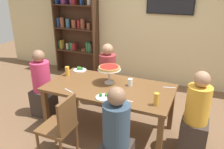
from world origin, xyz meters
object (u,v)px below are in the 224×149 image
at_px(dining_table, 109,92).
at_px(salad_plate_far_diner, 104,97).
at_px(salad_plate_near_diner, 80,69).
at_px(cutlery_fork_near, 169,87).
at_px(bookshelf, 76,28).
at_px(diner_near_right, 116,141).
at_px(cutlery_knife_near, 126,101).
at_px(cutlery_fork_far, 69,91).
at_px(deep_dish_pizza_stand, 109,69).
at_px(water_glass_clear_near, 130,82).
at_px(chair_near_left, 61,125).
at_px(diner_head_west, 42,88).
at_px(beer_glass_amber_short, 156,99).
at_px(diner_head_east, 196,119).
at_px(diner_far_left, 108,79).
at_px(beer_glass_amber_tall, 67,71).

bearing_deg(dining_table, salad_plate_far_diner, -77.92).
relative_size(salad_plate_near_diner, cutlery_fork_near, 1.23).
distance_m(bookshelf, salad_plate_near_diner, 1.96).
relative_size(salad_plate_near_diner, salad_plate_far_diner, 1.06).
distance_m(bookshelf, diner_near_right, 3.63).
height_order(cutlery_knife_near, cutlery_fork_far, same).
bearing_deg(cutlery_fork_near, cutlery_knife_near, 39.02).
bearing_deg(salad_plate_far_diner, deep_dish_pizza_stand, 105.14).
xyz_separation_m(bookshelf, cutlery_fork_far, (1.32, -2.37, -0.38)).
distance_m(water_glass_clear_near, cutlery_fork_far, 0.88).
distance_m(diner_near_right, cutlery_fork_near, 1.19).
distance_m(salad_plate_far_diner, cutlery_knife_near, 0.30).
height_order(bookshelf, cutlery_knife_near, bookshelf).
xyz_separation_m(chair_near_left, deep_dish_pizza_stand, (0.26, 0.90, 0.47)).
bearing_deg(cutlery_fork_far, diner_head_west, 177.90).
distance_m(dining_table, cutlery_fork_near, 0.86).
bearing_deg(dining_table, bookshelf, 131.36).
distance_m(dining_table, beer_glass_amber_short, 0.81).
bearing_deg(salad_plate_near_diner, bookshelf, 122.88).
distance_m(chair_near_left, beer_glass_amber_short, 1.22).
xyz_separation_m(salad_plate_far_diner, water_glass_clear_near, (0.19, 0.49, 0.04)).
bearing_deg(cutlery_fork_near, dining_table, 5.17).
distance_m(diner_head_west, water_glass_clear_near, 1.53).
xyz_separation_m(salad_plate_far_diner, beer_glass_amber_short, (0.67, 0.08, 0.07)).
bearing_deg(cutlery_knife_near, cutlery_fork_far, -178.30).
bearing_deg(beer_glass_amber_short, diner_head_east, 32.16).
bearing_deg(diner_head_west, deep_dish_pizza_stand, 6.14).
distance_m(bookshelf, diner_far_left, 1.95).
distance_m(beer_glass_amber_tall, cutlery_fork_near, 1.60).
height_order(deep_dish_pizza_stand, cutlery_fork_near, deep_dish_pizza_stand).
bearing_deg(cutlery_fork_far, diner_far_left, 108.40).
bearing_deg(diner_head_east, cutlery_fork_near, -33.99).
bearing_deg(deep_dish_pizza_stand, water_glass_clear_near, 4.86).
distance_m(cutlery_knife_near, cutlery_fork_far, 0.83).
bearing_deg(water_glass_clear_near, diner_head_east, -7.20).
bearing_deg(diner_head_east, chair_near_left, 27.73).
xyz_separation_m(deep_dish_pizza_stand, salad_plate_near_diner, (-0.68, 0.28, -0.20)).
bearing_deg(diner_head_east, bookshelf, -33.65).
bearing_deg(dining_table, salad_plate_near_diner, 151.44).
distance_m(beer_glass_amber_short, cutlery_knife_near, 0.38).
relative_size(beer_glass_amber_short, water_glass_clear_near, 1.49).
bearing_deg(diner_far_left, deep_dish_pizza_stand, 26.30).
distance_m(salad_plate_near_diner, cutlery_fork_far, 0.79).
xyz_separation_m(diner_near_right, cutlery_fork_near, (0.36, 1.10, 0.25)).
height_order(diner_head_east, diner_near_right, same).
relative_size(dining_table, beer_glass_amber_tall, 12.11).
height_order(diner_head_east, diner_head_west, same).
bearing_deg(deep_dish_pizza_stand, cutlery_fork_far, -130.91).
bearing_deg(chair_near_left, salad_plate_far_diner, -42.15).
xyz_separation_m(diner_far_left, beer_glass_amber_short, (1.13, -1.07, 0.33)).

